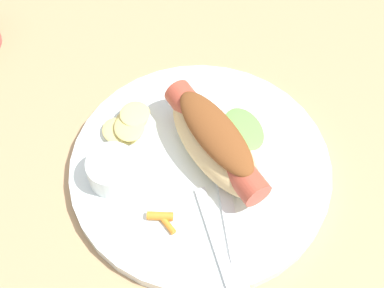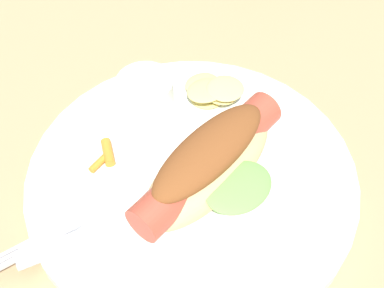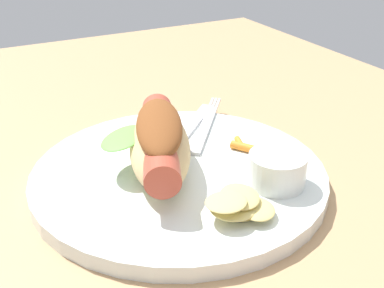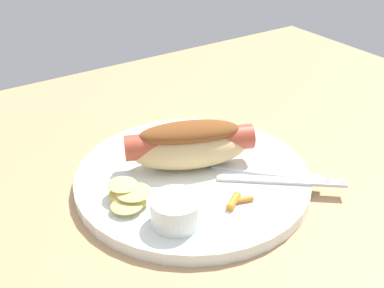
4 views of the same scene
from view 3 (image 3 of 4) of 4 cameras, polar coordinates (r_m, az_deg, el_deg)
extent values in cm
cube|color=tan|center=(52.88, 0.29, -5.20)|extent=(120.00, 90.00, 1.80)
cylinder|color=white|center=(51.96, -1.49, -3.65)|extent=(29.97, 29.97, 1.60)
ellipsoid|color=#DBB77A|center=(50.26, -3.65, -0.42)|extent=(16.32, 11.36, 5.16)
cylinder|color=#B24733|center=(49.85, -3.68, 0.50)|extent=(16.51, 9.37, 3.28)
ellipsoid|color=brown|center=(49.21, -3.73, 2.03)|extent=(13.64, 9.10, 2.51)
ellipsoid|color=#6BB74C|center=(50.29, -7.72, 0.71)|extent=(7.46, 7.19, 1.46)
cylinder|color=white|center=(49.00, 9.57, -2.88)|extent=(5.57, 5.57, 3.16)
cube|color=silver|center=(59.60, 1.41, 1.69)|extent=(10.73, 8.92, 0.40)
cube|color=silver|center=(66.77, 2.93, 4.54)|extent=(2.69, 2.23, 0.40)
cube|color=silver|center=(66.83, 2.55, 4.57)|extent=(2.69, 2.23, 0.40)
cube|color=silver|center=(66.89, 2.17, 4.60)|extent=(2.69, 2.23, 0.40)
cube|color=silver|center=(59.90, -0.29, 1.81)|extent=(10.74, 11.44, 0.36)
ellipsoid|color=#DAC872|center=(45.29, 5.92, -7.33)|extent=(4.46, 4.57, 0.50)
ellipsoid|color=#DAC872|center=(44.53, 7.33, -7.26)|extent=(4.81, 4.62, 0.74)
ellipsoid|color=#DAC872|center=(43.88, 4.55, -7.31)|extent=(5.25, 5.29, 0.76)
ellipsoid|color=#DAC872|center=(44.48, 5.03, -6.00)|extent=(5.38, 5.19, 0.94)
ellipsoid|color=#DAC872|center=(43.31, 3.85, -6.55)|extent=(4.26, 4.38, 0.66)
cylinder|color=orange|center=(55.18, 5.82, -0.35)|extent=(2.86, 2.30, 0.92)
cylinder|color=orange|center=(56.23, 5.42, 0.08)|extent=(2.55, 1.39, 0.67)
camera|label=1|loc=(0.80, 15.12, 47.00)|focal=51.64mm
camera|label=2|loc=(0.69, -23.03, 36.86)|focal=50.31mm
camera|label=4|loc=(0.64, 57.50, 23.73)|focal=44.75mm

